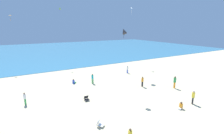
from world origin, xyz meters
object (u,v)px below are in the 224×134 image
Objects in this scene: person_0 at (193,96)px; person_4 at (74,82)px; person_6 at (181,106)px; kite_lime at (60,8)px; person_3 at (92,78)px; person_7 at (25,98)px; person_2 at (175,81)px; kite_white at (132,8)px; beach_chair_near_camera at (100,123)px; person_5 at (142,81)px; person_1 at (131,134)px; person_8 at (127,69)px; kite_black at (124,31)px; kite_orange at (10,15)px; beach_chair_mid_beach at (86,98)px.

person_4 is (-9.36, 13.28, -0.63)m from person_0.
kite_lime is at bearing -96.17° from person_6.
person_7 is (-9.20, -2.74, -0.05)m from person_3.
person_2 is 19.85m from kite_white.
person_5 is at bearing 80.26° from beach_chair_near_camera.
person_0 is 1.10× the size of person_7.
kite_white reaches higher than person_6.
person_0 is 9.37m from person_1.
person_4 is 0.48× the size of person_5.
kite_lime is (-8.37, 13.25, 11.35)m from person_8.
person_1 is 11.60m from kite_black.
person_4 is 10.25m from person_5.
person_6 is at bearing 40.11° from beach_chair_near_camera.
person_7 is 1.01× the size of person_8.
kite_orange reaches higher than person_7.
kite_orange is at bearing -79.54° from person_6.
person_0 is 10.72m from kite_black.
person_8 is (-1.21, 9.61, -0.18)m from person_2.
person_7 is 13.45m from kite_black.
person_2 is at bearing -170.13° from person_7.
beach_chair_near_camera is 0.57× the size of person_8.
person_1 is at bearing -9.11° from beach_chair_near_camera.
beach_chair_near_camera is 10.87m from person_0.
person_0 is at bearing -74.15° from person_4.
kite_lime reaches higher than kite_orange.
person_1 is 0.45× the size of person_3.
kite_white is (22.28, 11.04, 11.48)m from person_7.
beach_chair_mid_beach is 9.07m from kite_black.
person_6 is (-2.08, -0.08, -0.62)m from person_0.
person_5 is 7.17m from person_6.
kite_white is at bearing 58.40° from person_5.
kite_lime reaches higher than person_3.
person_0 is 4.85m from person_2.
kite_black is at bearing -172.60° from person_2.
person_4 is 0.51× the size of kite_white.
kite_black is (5.84, 5.18, 7.57)m from beach_chair_near_camera.
kite_black is (-4.92, 6.52, 6.95)m from person_0.
beach_chair_near_camera is at bearing -132.05° from kite_white.
kite_white is at bearing -18.47° from kite_orange.
person_0 is at bearing 42.27° from beach_chair_near_camera.
person_7 is 21.03m from kite_orange.
kite_black is at bearing -162.68° from person_3.
person_1 is (1.48, -2.42, -0.03)m from beach_chair_near_camera.
kite_orange is at bearing -13.31° from person_0.
person_8 is 1.22× the size of kite_orange.
kite_lime is (-9.59, 22.85, 11.16)m from person_2.
person_6 is 0.65× the size of kite_black.
person_5 is at bearing -34.05° from person_0.
kite_orange reaches higher than person_1.
person_3 is 1.07× the size of person_8.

